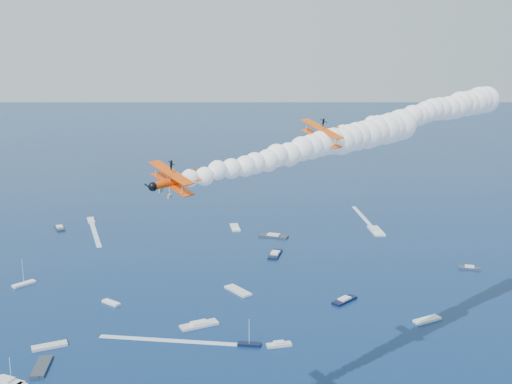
{
  "coord_description": "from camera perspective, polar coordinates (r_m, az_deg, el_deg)",
  "views": [
    {
      "loc": [
        -7.13,
        -77.9,
        74.81
      ],
      "look_at": [
        -6.0,
        22.4,
        52.45
      ],
      "focal_mm": 43.18,
      "sensor_mm": 36.0,
      "label": 1
    }
  ],
  "objects": [
    {
      "name": "smoke_trail_trail",
      "position": [
        109.8,
        5.07,
        4.1
      ],
      "size": [
        60.98,
        60.34,
        10.77
      ],
      "primitive_type": null,
      "rotation": [
        0.0,
        0.0,
        3.85
      ],
      "color": "white"
    },
    {
      "name": "boat_wakes",
      "position": [
        241.21,
        -3.32,
        -5.51
      ],
      "size": [
        128.29,
        152.25,
        0.04
      ],
      "color": "white",
      "rests_on": "ground"
    },
    {
      "name": "smoke_trail_lead",
      "position": [
        135.14,
        14.87,
        6.95
      ],
      "size": [
        60.96,
        59.9,
        10.77
      ],
      "primitive_type": null,
      "rotation": [
        0.0,
        0.0,
        3.83
      ],
      "color": "white"
    },
    {
      "name": "biplane_trail",
      "position": [
        91.77,
        -7.62,
        0.96
      ],
      "size": [
        12.84,
        13.4,
        8.2
      ],
      "primitive_type": null,
      "rotation": [
        -0.24,
        0.07,
        3.85
      ],
      "color": "#F24705"
    },
    {
      "name": "spectator_boats",
      "position": [
        208.64,
        0.24,
        -8.34
      ],
      "size": [
        202.37,
        176.35,
        0.7
      ],
      "color": "silver",
      "rests_on": "ground"
    },
    {
      "name": "biplane_lead",
      "position": [
        113.11,
        6.2,
        5.16
      ],
      "size": [
        12.97,
        13.55,
        8.65
      ],
      "primitive_type": null,
      "rotation": [
        -0.29,
        0.07,
        3.83
      ],
      "color": "#FA5105"
    }
  ]
}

